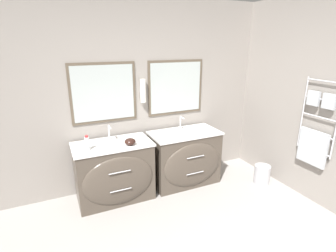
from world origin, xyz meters
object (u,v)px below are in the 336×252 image
(vanity_left, at_px, (115,172))
(waste_bin, at_px, (262,174))
(toiletry_bottle, at_px, (87,143))
(amenity_bowl, at_px, (130,142))
(vanity_right, at_px, (185,158))

(vanity_left, relative_size, waste_bin, 3.53)
(toiletry_bottle, bearing_deg, amenity_bowl, -5.90)
(toiletry_bottle, bearing_deg, vanity_right, 2.26)
(vanity_right, distance_m, waste_bin, 1.17)
(vanity_right, height_order, toiletry_bottle, toiletry_bottle)
(vanity_right, relative_size, toiletry_bottle, 5.38)
(amenity_bowl, bearing_deg, waste_bin, -11.65)
(toiletry_bottle, xyz_separation_m, amenity_bowl, (0.51, -0.05, -0.04))
(vanity_right, relative_size, waste_bin, 3.53)
(waste_bin, bearing_deg, vanity_left, 166.62)
(vanity_left, bearing_deg, waste_bin, -13.38)
(vanity_left, relative_size, toiletry_bottle, 5.38)
(vanity_left, height_order, waste_bin, vanity_left)
(vanity_left, xyz_separation_m, vanity_right, (1.05, 0.00, 0.00))
(vanity_left, bearing_deg, vanity_right, 0.00)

